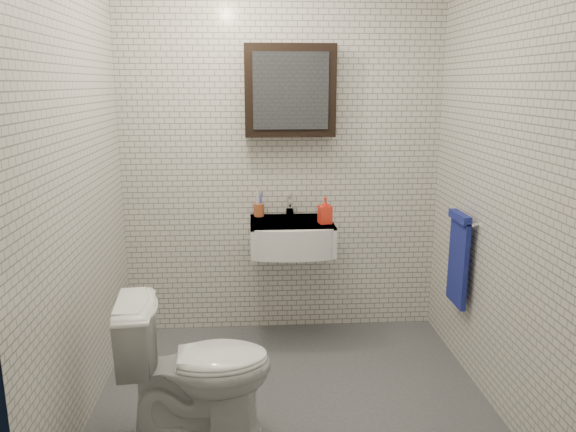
{
  "coord_description": "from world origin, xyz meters",
  "views": [
    {
      "loc": [
        -0.22,
        -2.85,
        1.75
      ],
      "look_at": [
        0.0,
        0.45,
        0.96
      ],
      "focal_mm": 35.0,
      "sensor_mm": 36.0,
      "label": 1
    }
  ],
  "objects": [
    {
      "name": "room_shell",
      "position": [
        0.0,
        0.0,
        1.47
      ],
      "size": [
        2.22,
        2.02,
        2.51
      ],
      "color": "silver",
      "rests_on": "ground"
    },
    {
      "name": "soap_bottle",
      "position": [
        0.27,
        0.71,
        0.94
      ],
      "size": [
        0.09,
        0.1,
        0.18
      ],
      "primitive_type": "imported",
      "rotation": [
        0.0,
        0.0,
        0.2
      ],
      "color": "orange",
      "rests_on": "washbasin"
    },
    {
      "name": "toilet",
      "position": [
        -0.5,
        -0.29,
        0.37
      ],
      "size": [
        0.77,
        0.48,
        0.75
      ],
      "primitive_type": "imported",
      "rotation": [
        0.0,
        0.0,
        1.66
      ],
      "color": "white",
      "rests_on": "ground"
    },
    {
      "name": "ground",
      "position": [
        0.0,
        0.0,
        0.01
      ],
      "size": [
        2.2,
        2.0,
        0.01
      ],
      "primitive_type": "cube",
      "color": "#484A4F",
      "rests_on": "ground"
    },
    {
      "name": "mirror_cabinet",
      "position": [
        0.05,
        0.93,
        1.7
      ],
      "size": [
        0.6,
        0.15,
        0.6
      ],
      "color": "black",
      "rests_on": "room_shell"
    },
    {
      "name": "toothbrush_cup",
      "position": [
        -0.16,
        0.94,
        0.9
      ],
      "size": [
        0.09,
        0.09,
        0.19
      ],
      "rotation": [
        0.0,
        0.0,
        0.35
      ],
      "color": "#A44E29",
      "rests_on": "washbasin"
    },
    {
      "name": "faucet",
      "position": [
        0.05,
        0.93,
        0.92
      ],
      "size": [
        0.06,
        0.2,
        0.15
      ],
      "color": "silver",
      "rests_on": "washbasin"
    },
    {
      "name": "towel_rail",
      "position": [
        1.04,
        0.35,
        0.72
      ],
      "size": [
        0.09,
        0.3,
        0.58
      ],
      "color": "silver",
      "rests_on": "room_shell"
    },
    {
      "name": "washbasin",
      "position": [
        0.05,
        0.73,
        0.76
      ],
      "size": [
        0.55,
        0.5,
        0.2
      ],
      "color": "white",
      "rests_on": "room_shell"
    }
  ]
}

